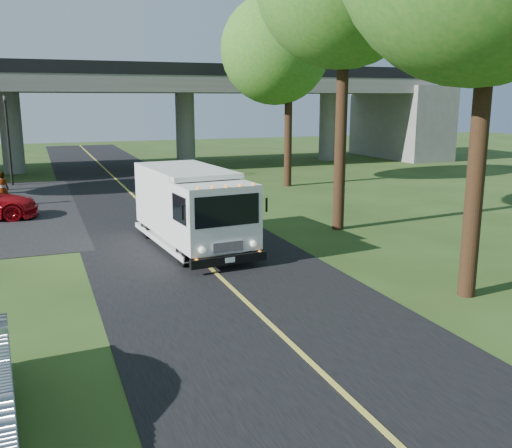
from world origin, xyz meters
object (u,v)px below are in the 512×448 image
pedestrian (2,189)px  tree_right_far (294,37)px  traffic_signal (8,130)px  step_van (192,206)px

pedestrian → tree_right_far: bearing=-176.7°
traffic_signal → tree_right_far: 17.18m
tree_right_far → pedestrian: bearing=-176.1°
step_van → pedestrian: size_ratio=3.95×
traffic_signal → pedestrian: bearing=-91.6°
traffic_signal → step_van: 18.86m
tree_right_far → pedestrian: 17.15m
step_van → tree_right_far: bearing=46.9°
traffic_signal → tree_right_far: tree_right_far is taller
step_van → pedestrian: bearing=116.0°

